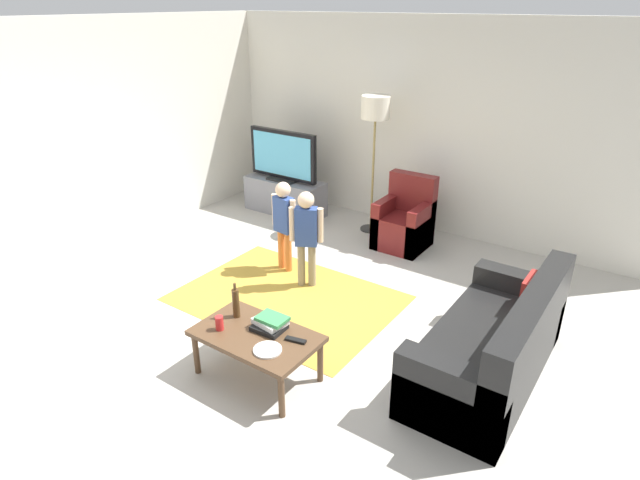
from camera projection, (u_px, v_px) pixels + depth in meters
ground at (285, 322)px, 5.13m from camera, size 7.80×7.80×0.00m
wall_back at (426, 127)px, 6.82m from camera, size 6.00×0.12×2.70m
wall_left at (78, 141)px, 6.14m from camera, size 0.12×6.00×2.70m
area_rug at (287, 298)px, 5.54m from camera, size 2.20×1.60×0.01m
tv_stand at (285, 196)px, 7.69m from camera, size 1.20×0.44×0.50m
tv at (283, 156)px, 7.42m from camera, size 1.10×0.28×0.71m
couch at (497, 349)px, 4.26m from camera, size 0.80×1.80×0.86m
armchair at (405, 223)px, 6.62m from camera, size 0.60×0.60×0.90m
floor_lamp at (375, 115)px, 6.56m from camera, size 0.36×0.36×1.78m
child_near_tv at (284, 218)px, 5.88m from camera, size 0.35×0.17×1.05m
child_center at (306, 231)px, 5.54m from camera, size 0.32×0.22×1.07m
coffee_table at (256, 339)px, 4.24m from camera, size 1.00×0.60×0.42m
book_stack at (270, 323)px, 4.27m from camera, size 0.28×0.25×0.11m
bottle at (236, 303)px, 4.40m from camera, size 0.06×0.06×0.32m
tv_remote at (296, 340)px, 4.13m from camera, size 0.18×0.08×0.02m
soda_can at (219, 323)px, 4.25m from camera, size 0.07×0.07×0.12m
plate at (268, 350)px, 4.02m from camera, size 0.22×0.22×0.02m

